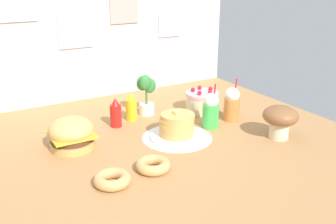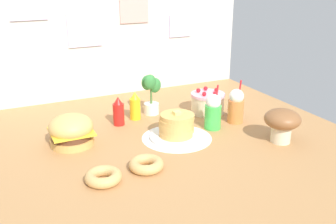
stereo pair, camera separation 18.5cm
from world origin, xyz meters
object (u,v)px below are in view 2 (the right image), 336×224
at_px(orange_float_cup, 236,106).
at_px(donut_chocolate, 146,164).
at_px(layer_cake, 208,103).
at_px(cream_soda_cup, 213,112).
at_px(mustard_bottle, 135,107).
at_px(mushroom_stool, 282,122).
at_px(donut_pink_glaze, 103,176).
at_px(burger, 71,131).
at_px(potted_plant, 151,92).
at_px(pancake_stack, 177,127).
at_px(ketchup_bottle, 119,112).

bearing_deg(orange_float_cup, donut_chocolate, -155.98).
height_order(layer_cake, cream_soda_cup, cream_soda_cup).
bearing_deg(layer_cake, mustard_bottle, 168.10).
bearing_deg(mustard_bottle, donut_chocolate, -106.53).
bearing_deg(mushroom_stool, donut_pink_glaze, 179.90).
bearing_deg(donut_chocolate, orange_float_cup, 24.02).
height_order(burger, cream_soda_cup, cream_soda_cup).
bearing_deg(layer_cake, potted_plant, 157.05).
bearing_deg(mustard_bottle, burger, -154.62).
bearing_deg(mustard_bottle, orange_float_cup, -30.28).
distance_m(layer_cake, mushroom_stool, 0.64).
height_order(pancake_stack, potted_plant, potted_plant).
xyz_separation_m(cream_soda_cup, potted_plant, (-0.25, 0.43, 0.04)).
height_order(burger, ketchup_bottle, ketchup_bottle).
bearing_deg(burger, potted_plant, 24.06).
height_order(cream_soda_cup, donut_pink_glaze, cream_soda_cup).
distance_m(layer_cake, mustard_bottle, 0.53).
distance_m(layer_cake, ketchup_bottle, 0.66).
xyz_separation_m(ketchup_bottle, donut_pink_glaze, (-0.31, -0.68, -0.06)).
xyz_separation_m(ketchup_bottle, mushroom_stool, (0.79, -0.68, 0.04)).
relative_size(ketchup_bottle, donut_pink_glaze, 1.08).
height_order(donut_chocolate, potted_plant, potted_plant).
height_order(mustard_bottle, donut_chocolate, mustard_bottle).
relative_size(ketchup_bottle, mushroom_stool, 0.91).
distance_m(layer_cake, potted_plant, 0.42).
distance_m(ketchup_bottle, potted_plant, 0.31).
bearing_deg(donut_chocolate, pancake_stack, 42.07).
height_order(pancake_stack, orange_float_cup, orange_float_cup).
relative_size(layer_cake, donut_chocolate, 1.34).
distance_m(burger, mustard_bottle, 0.54).
xyz_separation_m(orange_float_cup, potted_plant, (-0.45, 0.40, 0.04)).
bearing_deg(donut_chocolate, donut_pink_glaze, -173.37).
relative_size(orange_float_cup, donut_chocolate, 1.61).
relative_size(pancake_stack, donut_pink_glaze, 1.83).
xyz_separation_m(pancake_stack, cream_soda_cup, (0.28, 0.04, 0.04)).
relative_size(layer_cake, potted_plant, 0.82).
xyz_separation_m(donut_pink_glaze, potted_plant, (0.59, 0.78, 0.13)).
distance_m(burger, donut_pink_glaze, 0.51).
distance_m(pancake_stack, mustard_bottle, 0.43).
bearing_deg(burger, donut_pink_glaze, -85.21).
distance_m(orange_float_cup, donut_chocolate, 0.89).
xyz_separation_m(layer_cake, mustard_bottle, (-0.52, 0.11, 0.02)).
relative_size(layer_cake, donut_pink_glaze, 1.34).
bearing_deg(cream_soda_cup, layer_cake, 65.58).
xyz_separation_m(burger, ketchup_bottle, (0.35, 0.18, 0.00)).
xyz_separation_m(pancake_stack, donut_chocolate, (-0.32, -0.29, -0.04)).
bearing_deg(mushroom_stool, burger, 156.29).
xyz_separation_m(burger, potted_plant, (0.63, 0.28, 0.07)).
bearing_deg(ketchup_bottle, donut_pink_glaze, -114.53).
relative_size(layer_cake, mushroom_stool, 1.13).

